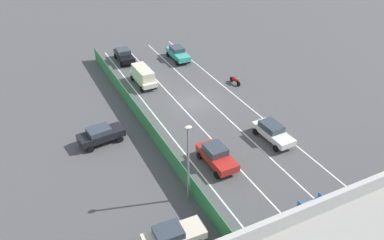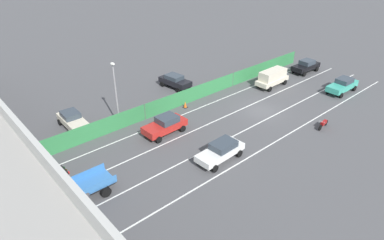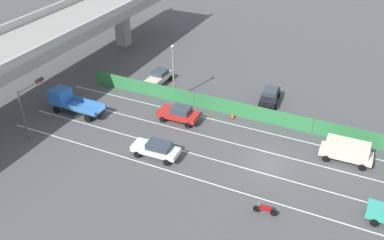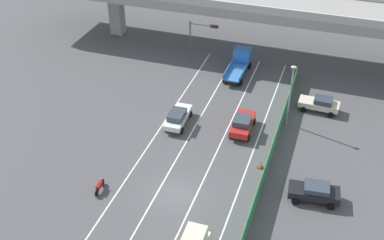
# 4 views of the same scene
# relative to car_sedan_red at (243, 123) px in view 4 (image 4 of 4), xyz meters

# --- Properties ---
(ground_plane) EXTENTS (300.00, 300.00, 0.00)m
(ground_plane) POSITION_rel_car_sedan_red_xyz_m (-3.11, -10.71, -0.94)
(ground_plane) COLOR #4C4C4F
(lane_line_left_edge) EXTENTS (0.14, 43.94, 0.01)m
(lane_line_left_edge) POSITION_rel_car_sedan_red_xyz_m (-8.00, -6.74, -0.94)
(lane_line_left_edge) COLOR silver
(lane_line_left_edge) RESTS_ON ground
(lane_line_mid_left) EXTENTS (0.14, 43.94, 0.01)m
(lane_line_mid_left) POSITION_rel_car_sedan_red_xyz_m (-4.74, -6.74, -0.94)
(lane_line_mid_left) COLOR silver
(lane_line_mid_left) RESTS_ON ground
(lane_line_mid_right) EXTENTS (0.14, 43.94, 0.01)m
(lane_line_mid_right) POSITION_rel_car_sedan_red_xyz_m (-1.48, -6.74, -0.94)
(lane_line_mid_right) COLOR silver
(lane_line_mid_right) RESTS_ON ground
(lane_line_right_edge) EXTENTS (0.14, 43.94, 0.01)m
(lane_line_right_edge) POSITION_rel_car_sedan_red_xyz_m (1.79, -6.74, -0.94)
(lane_line_right_edge) COLOR silver
(lane_line_right_edge) RESTS_ON ground
(elevated_overpass) EXTENTS (59.17, 8.39, 8.08)m
(elevated_overpass) POSITION_rel_car_sedan_red_xyz_m (-3.11, 17.22, 5.53)
(elevated_overpass) COLOR gray
(elevated_overpass) RESTS_ON ground
(green_fence) EXTENTS (0.10, 40.04, 1.74)m
(green_fence) POSITION_rel_car_sedan_red_xyz_m (3.59, -6.74, -0.07)
(green_fence) COLOR #338447
(green_fence) RESTS_ON ground
(car_sedan_red) EXTENTS (2.16, 4.39, 1.73)m
(car_sedan_red) POSITION_rel_car_sedan_red_xyz_m (0.00, 0.00, 0.00)
(car_sedan_red) COLOR red
(car_sedan_red) RESTS_ON ground
(car_sedan_white) EXTENTS (2.09, 4.60, 1.61)m
(car_sedan_white) POSITION_rel_car_sedan_red_xyz_m (-6.55, -0.91, -0.05)
(car_sedan_white) COLOR white
(car_sedan_white) RESTS_ON ground
(flatbed_truck_blue) EXTENTS (2.29, 6.25, 2.47)m
(flatbed_truck_blue) POSITION_rel_car_sedan_red_xyz_m (-3.26, 12.01, 0.33)
(flatbed_truck_blue) COLOR black
(flatbed_truck_blue) RESTS_ON ground
(motorcycle) EXTENTS (0.60, 1.95, 0.93)m
(motorcycle) POSITION_rel_car_sedan_red_xyz_m (-9.54, -12.36, -0.48)
(motorcycle) COLOR black
(motorcycle) RESTS_ON ground
(parked_sedan_dark) EXTENTS (4.39, 2.37, 1.62)m
(parked_sedan_dark) POSITION_rel_car_sedan_red_xyz_m (8.02, -7.62, -0.03)
(parked_sedan_dark) COLOR black
(parked_sedan_dark) RESTS_ON ground
(parked_sedan_cream) EXTENTS (4.27, 2.05, 1.62)m
(parked_sedan_cream) POSITION_rel_car_sedan_red_xyz_m (6.89, 6.24, -0.05)
(parked_sedan_cream) COLOR beige
(parked_sedan_cream) RESTS_ON ground
(traffic_light) EXTENTS (3.54, 0.42, 5.61)m
(traffic_light) POSITION_rel_car_sedan_red_xyz_m (-8.43, 12.01, 3.03)
(traffic_light) COLOR #47474C
(traffic_light) RESTS_ON ground
(street_lamp) EXTENTS (0.60, 0.36, 6.73)m
(street_lamp) POSITION_rel_car_sedan_red_xyz_m (4.01, 2.70, 3.17)
(street_lamp) COLOR gray
(street_lamp) RESTS_ON ground
(traffic_cone) EXTENTS (0.47, 0.47, 0.73)m
(traffic_cone) POSITION_rel_car_sedan_red_xyz_m (2.94, -4.99, -0.60)
(traffic_cone) COLOR orange
(traffic_cone) RESTS_ON ground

